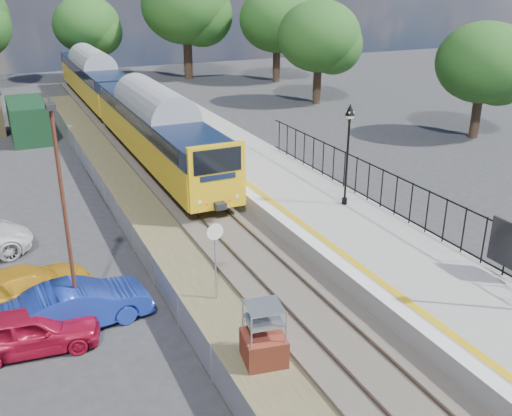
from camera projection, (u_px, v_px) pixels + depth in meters
ground at (308, 312)px, 19.19m from camera, size 120.00×120.00×0.00m
track_bed at (198, 213)px, 27.11m from camera, size 5.90×80.00×0.29m
platform at (301, 202)px, 27.39m from camera, size 5.00×70.00×0.90m
platform_edge at (263, 200)px, 26.42m from camera, size 0.90×70.00×0.01m
victorian_lamp_north at (349, 131)px, 24.70m from camera, size 0.44×0.44×4.60m
palisade_fence at (423, 209)px, 22.94m from camera, size 0.12×26.00×2.00m
wire_fence at (108, 199)px, 27.42m from camera, size 0.06×52.00×1.20m
tree_line at (98, 24)px, 52.61m from camera, size 56.80×43.80×11.88m
train at (118, 96)px, 42.42m from camera, size 2.82×40.83×3.51m
brick_plinth at (264, 335)px, 16.37m from camera, size 1.37×1.37×1.92m
speed_sign at (215, 249)px, 19.17m from camera, size 0.59×0.10×2.92m
carpark_lamp at (64, 209)px, 16.80m from camera, size 0.25×0.50×7.24m
car_red at (30, 331)px, 17.00m from camera, size 4.15×2.04×1.36m
car_blue at (79, 305)px, 18.19m from camera, size 4.67×2.03×1.49m
car_yellow at (24, 287)px, 19.42m from camera, size 5.03×3.13×1.36m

